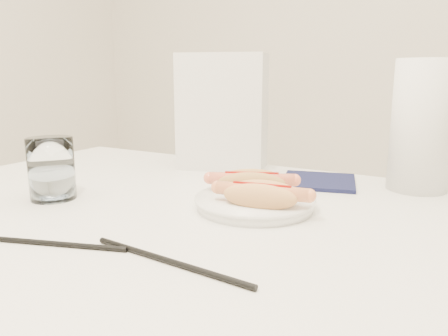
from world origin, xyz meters
The scene contains 10 objects.
table centered at (0.00, 0.00, 0.69)m, with size 1.20×0.80×0.75m.
plate centered at (0.11, 0.05, 0.76)m, with size 0.20×0.20×0.02m, color white.
hotdog_left centered at (0.09, 0.08, 0.79)m, with size 0.15×0.10×0.04m.
hotdog_right centered at (0.14, 0.02, 0.79)m, with size 0.15×0.08×0.04m.
water_glass centered at (-0.24, -0.08, 0.81)m, with size 0.08×0.08×0.11m, color silver.
chopstick_near centered at (-0.07, -0.24, 0.75)m, with size 0.01×0.01×0.23m, color black.
chopstick_far centered at (0.11, -0.20, 0.75)m, with size 0.01×0.01×0.25m, color black.
napkin_box centered at (-0.10, 0.32, 0.89)m, with size 0.21×0.11×0.27m, color silver.
navy_napkin centered at (0.15, 0.28, 0.75)m, with size 0.15×0.15×0.01m, color black.
paper_towel_roll centered at (0.34, 0.32, 0.88)m, with size 0.11×0.11×0.26m, color white.
Camera 1 is at (0.42, -0.61, 0.98)m, focal length 35.18 mm.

